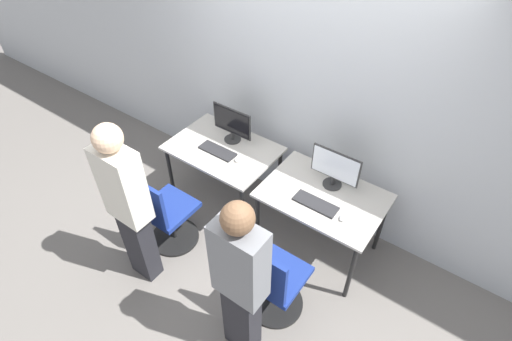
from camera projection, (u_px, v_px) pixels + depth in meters
The scene contains 14 objects.
ground_plane at pixel (247, 244), 3.98m from camera, with size 20.00×20.00×0.00m, color slate.
wall_back at pixel (303, 83), 3.57m from camera, with size 12.00×0.05×2.80m.
desk_left at pixel (223, 154), 4.01m from camera, with size 1.06×0.74×0.73m.
monitor_left at pixel (232, 124), 3.92m from camera, with size 0.45×0.17×0.37m.
keyboard_left at pixel (218, 151), 3.90m from camera, with size 0.39×0.14×0.02m.
mouse_left at pixel (238, 159), 3.80m from camera, with size 0.06×0.09×0.03m.
office_chair_left at pixel (166, 216), 3.75m from camera, with size 0.48×0.48×0.91m.
person_left at pixel (128, 203), 3.15m from camera, with size 0.36×0.22×1.66m.
desk_right at pixel (323, 201), 3.52m from camera, with size 1.06×0.74×0.73m.
monitor_right at pixel (335, 168), 3.43m from camera, with size 0.45×0.17×0.37m.
keyboard_right at pixel (316, 204), 3.38m from camera, with size 0.39×0.14×0.02m.
mouse_right at pixel (343, 218), 3.25m from camera, with size 0.06×0.09×0.03m.
office_chair_right at pixel (273, 284), 3.21m from camera, with size 0.48×0.48×0.91m.
person_right at pixel (240, 280), 2.68m from camera, with size 0.36×0.21×1.59m.
Camera 1 is at (1.51, -1.96, 3.20)m, focal length 28.00 mm.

